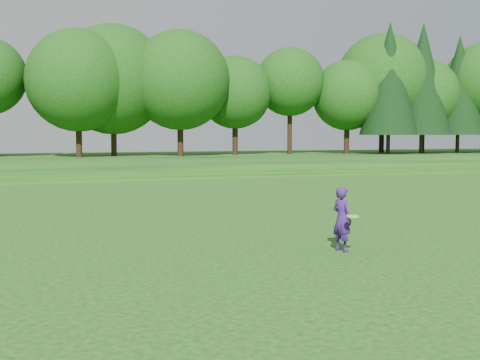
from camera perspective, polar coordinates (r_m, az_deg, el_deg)
name	(u,v)px	position (r m, az deg, el deg)	size (l,w,h in m)	color
ground	(146,251)	(13.52, -8.91, -6.65)	(140.00, 140.00, 0.00)	#0C4210
berm	(67,163)	(47.18, -16.09, 1.53)	(130.00, 30.00, 0.60)	#0C4210
walking_path	(80,181)	(33.25, -14.89, -0.10)	(130.00, 1.60, 0.04)	gray
treeline	(62,64)	(51.42, -16.50, 10.46)	(104.00, 7.00, 15.00)	#13400E
woman	(342,219)	(13.39, 9.65, -3.67)	(0.48, 0.93, 1.43)	#3A1870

